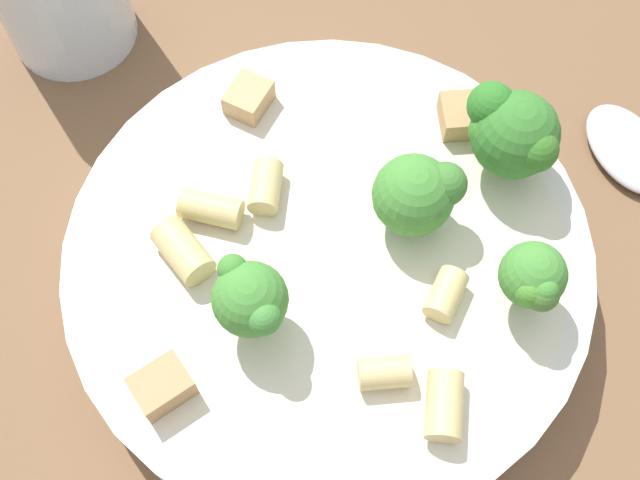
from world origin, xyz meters
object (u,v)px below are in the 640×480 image
object	(u,v)px
chicken_chunk_0	(451,116)
chicken_chunk_1	(241,98)
broccoli_floret_3	(525,279)
broccoli_floret_0	(503,133)
pasta_bowl	(320,264)
rigatoni_5	(437,294)
rigatoni_1	(258,187)
rigatoni_3	(203,208)
broccoli_floret_1	(241,299)
chicken_chunk_2	(153,386)
rigatoni_2	(435,405)
broccoli_floret_2	(409,194)
rigatoni_0	(375,372)
rigatoni_4	(174,251)

from	to	relation	value
chicken_chunk_0	chicken_chunk_1	bearing A→B (deg)	-4.63
broccoli_floret_3	chicken_chunk_0	world-z (taller)	broccoli_floret_3
broccoli_floret_0	pasta_bowl	bearing A→B (deg)	29.92
rigatoni_5	chicken_chunk_1	distance (m)	0.13
broccoli_floret_0	chicken_chunk_0	xyz separation A→B (m)	(0.02, -0.02, -0.02)
broccoli_floret_0	rigatoni_1	world-z (taller)	broccoli_floret_0
rigatoni_3	broccoli_floret_3	bearing A→B (deg)	164.02
broccoli_floret_1	rigatoni_1	size ratio (longest dim) A/B	1.76
broccoli_floret_3	chicken_chunk_0	size ratio (longest dim) A/B	1.84
rigatoni_5	chicken_chunk_2	world-z (taller)	same
rigatoni_2	chicken_chunk_2	world-z (taller)	same
rigatoni_1	chicken_chunk_2	xyz separation A→B (m)	(0.04, 0.09, 0.00)
broccoli_floret_2	chicken_chunk_1	xyz separation A→B (m)	(0.08, -0.06, -0.02)
broccoli_floret_3	broccoli_floret_0	bearing A→B (deg)	-86.77
pasta_bowl	chicken_chunk_1	distance (m)	0.09
broccoli_floret_1	rigatoni_0	xyz separation A→B (m)	(-0.05, 0.02, -0.02)
rigatoni_1	rigatoni_3	size ratio (longest dim) A/B	0.85
broccoli_floret_2	chicken_chunk_2	xyz separation A→B (m)	(0.10, 0.08, -0.02)
rigatoni_2	rigatoni_3	distance (m)	0.13
broccoli_floret_1	broccoli_floret_0	bearing A→B (deg)	-143.80
broccoli_floret_1	chicken_chunk_1	bearing A→B (deg)	-85.22
chicken_chunk_2	rigatoni_5	bearing A→B (deg)	-159.74
rigatoni_0	rigatoni_5	bearing A→B (deg)	-127.29
broccoli_floret_0	broccoli_floret_3	bearing A→B (deg)	93.23
pasta_bowl	rigatoni_0	distance (m)	0.07
broccoli_floret_2	broccoli_floret_3	size ratio (longest dim) A/B	1.04
rigatoni_0	rigatoni_3	size ratio (longest dim) A/B	0.76
rigatoni_0	rigatoni_3	world-z (taller)	same
broccoli_floret_1	rigatoni_1	world-z (taller)	broccoli_floret_1
rigatoni_0	pasta_bowl	bearing A→B (deg)	-67.48
pasta_bowl	rigatoni_4	xyz separation A→B (m)	(0.06, 0.01, 0.02)
pasta_bowl	broccoli_floret_2	world-z (taller)	broccoli_floret_2
rigatoni_3	chicken_chunk_0	bearing A→B (deg)	-154.94
pasta_bowl	broccoli_floret_2	size ratio (longest dim) A/B	5.86
broccoli_floret_0	rigatoni_5	bearing A→B (deg)	67.07
broccoli_floret_3	rigatoni_2	xyz separation A→B (m)	(0.04, 0.05, -0.02)
chicken_chunk_1	chicken_chunk_2	world-z (taller)	chicken_chunk_2
broccoli_floret_3	rigatoni_5	size ratio (longest dim) A/B	1.81
pasta_bowl	rigatoni_3	bearing A→B (deg)	-16.74
broccoli_floret_1	rigatoni_1	distance (m)	0.06
broccoli_floret_1	rigatoni_5	bearing A→B (deg)	-171.54
broccoli_floret_1	pasta_bowl	bearing A→B (deg)	-131.31
broccoli_floret_2	rigatoni_5	size ratio (longest dim) A/B	1.88
rigatoni_0	broccoli_floret_2	bearing A→B (deg)	-100.68
rigatoni_4	rigatoni_5	world-z (taller)	rigatoni_4
broccoli_floret_0	broccoli_floret_3	size ratio (longest dim) A/B	1.19
broccoli_floret_0	broccoli_floret_2	world-z (taller)	broccoli_floret_0
rigatoni_1	rigatoni_4	xyz separation A→B (m)	(0.03, 0.03, 0.00)
broccoli_floret_2	rigatoni_0	bearing A→B (deg)	79.32
rigatoni_4	rigatoni_5	xyz separation A→B (m)	(-0.11, 0.02, -0.00)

